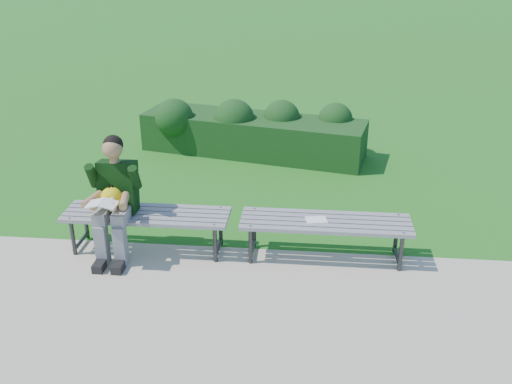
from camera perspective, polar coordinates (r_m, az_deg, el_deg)
The scene contains 7 objects.
ground at distance 6.46m, azimuth -3.75°, elevation -5.66°, with size 80.00×80.00×0.00m.
walkway at distance 5.04m, azimuth -6.98°, elevation -15.46°, with size 30.00×3.50×0.02m.
hedge at distance 9.13m, azimuth -0.47°, elevation 6.20°, with size 3.65×1.62×0.89m.
bench_left at distance 6.32m, azimuth -10.88°, elevation -2.50°, with size 1.80×0.50×0.46m.
bench_right at distance 6.09m, azimuth 6.96°, elevation -3.29°, with size 1.80×0.50×0.46m.
seated_boy at distance 6.20m, azimuth -13.99°, elevation -0.27°, with size 0.56×0.76×1.31m.
paper_sheet at distance 6.06m, azimuth 6.05°, elevation -2.78°, with size 0.25×0.20×0.01m.
Camera 1 is at (0.96, -5.52, 3.21)m, focal length 40.00 mm.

